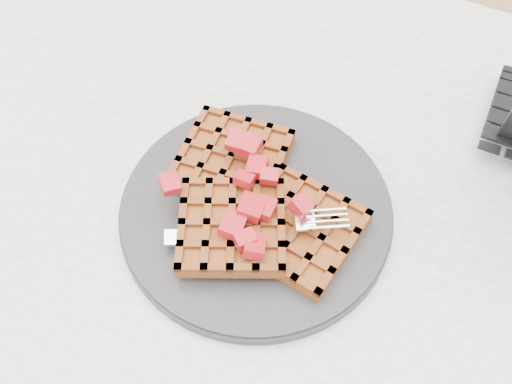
# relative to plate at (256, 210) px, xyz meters

# --- Properties ---
(table) EXTENTS (1.20, 0.80, 0.75)m
(table) POSITION_rel_plate_xyz_m (0.05, 0.02, -0.12)
(table) COLOR white
(table) RESTS_ON ground
(plate) EXTENTS (0.27, 0.27, 0.02)m
(plate) POSITION_rel_plate_xyz_m (0.00, 0.00, 0.00)
(plate) COLOR #232326
(plate) RESTS_ON table
(waffles) EXTENTS (0.21, 0.20, 0.03)m
(waffles) POSITION_rel_plate_xyz_m (0.00, -0.00, 0.02)
(waffles) COLOR brown
(waffles) RESTS_ON plate
(strawberry_pile) EXTENTS (0.15, 0.15, 0.02)m
(strawberry_pile) POSITION_rel_plate_xyz_m (-0.00, -0.00, 0.05)
(strawberry_pile) COLOR maroon
(strawberry_pile) RESTS_ON waffles
(fork) EXTENTS (0.17, 0.11, 0.02)m
(fork) POSITION_rel_plate_xyz_m (0.03, -0.03, 0.02)
(fork) COLOR silver
(fork) RESTS_ON plate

